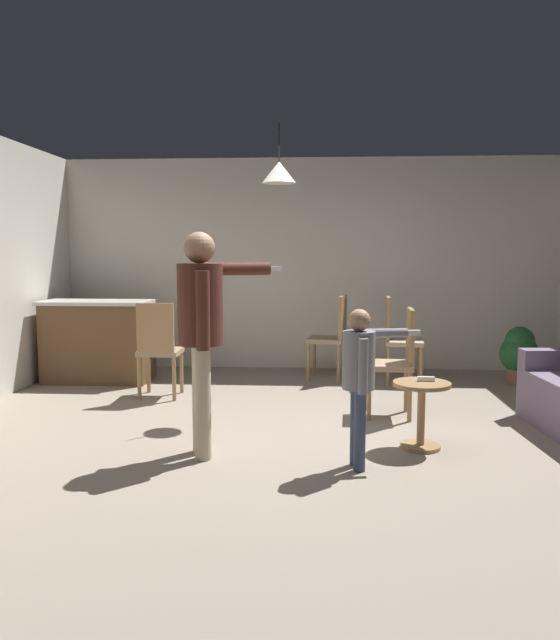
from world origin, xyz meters
name	(u,v)px	position (x,y,z in m)	size (l,w,h in m)	color
ground	(302,440)	(0.00, 0.00, 0.00)	(7.68, 7.68, 0.00)	gray
wall_back	(309,264)	(0.00, 3.20, 1.35)	(6.40, 0.10, 2.70)	silver
kitchen_counter	(99,340)	(-2.45, 2.20, 0.48)	(1.26, 0.66, 0.95)	brown
side_table_by_couch	(421,407)	(0.92, -0.16, 0.33)	(0.44, 0.44, 0.52)	#99754C
person_adult	(202,319)	(-0.72, -0.43, 1.03)	(0.74, 0.62, 1.66)	tan
person_child	(360,370)	(0.42, -0.63, 0.70)	(0.56, 0.38, 1.12)	#384260
dining_chair_by_counter	(159,346)	(-1.52, 1.36, 0.55)	(0.42, 0.42, 1.00)	#99754C
dining_chair_near_wall	(398,336)	(1.04, 2.29, 0.55)	(0.46, 0.46, 1.00)	#99754C
dining_chair_centre_back	(397,358)	(0.85, 0.79, 0.55)	(0.44, 0.44, 1.00)	#99754C
dining_chair_spare	(333,334)	(0.29, 2.43, 0.55)	(0.49, 0.49, 1.00)	#99754C
potted_plant_corner	(519,353)	(2.42, 2.29, 0.37)	(0.44, 0.44, 0.67)	brown
spare_remote_on_table	(426,379)	(0.96, -0.12, 0.54)	(0.04, 0.13, 0.04)	white
ceiling_light_pendant	(279,172)	(-0.25, 1.01, 2.25)	(0.32, 0.32, 0.55)	silver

